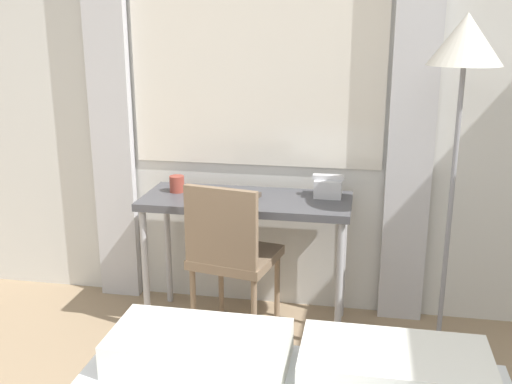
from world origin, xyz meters
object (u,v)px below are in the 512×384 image
Objects in this scene: standing_lamp at (462,81)px; mug at (177,184)px; book at (233,195)px; desk at (246,211)px; desk_chair at (231,251)px; telephone at (328,187)px.

mug is at bearing 172.06° from standing_lamp.
standing_lamp reaches higher than book.
desk is 0.25m from desk_chair.
mug is (-0.32, 0.05, 0.03)m from book.
standing_lamp is 10.12× the size of telephone.
standing_lamp reaches higher than desk.
desk is 1.27× the size of desk_chair.
desk is 6.69× the size of telephone.
book is at bearing 172.25° from standing_lamp.
desk is 0.45m from telephone.
desk is at bearing 7.50° from book.
book reaches higher than desk.
desk_chair is 0.50m from mug.
standing_lamp is 1.27m from book.
mug is at bearing -175.67° from telephone.
telephone is at bearing 156.42° from standing_lamp.
telephone is 0.51m from book.
book is 0.33m from mug.
book is (-0.49, -0.11, -0.04)m from telephone.
standing_lamp is (1.06, 0.03, 0.88)m from desk_chair.
mug reaches higher than book.
telephone reaches higher than desk.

